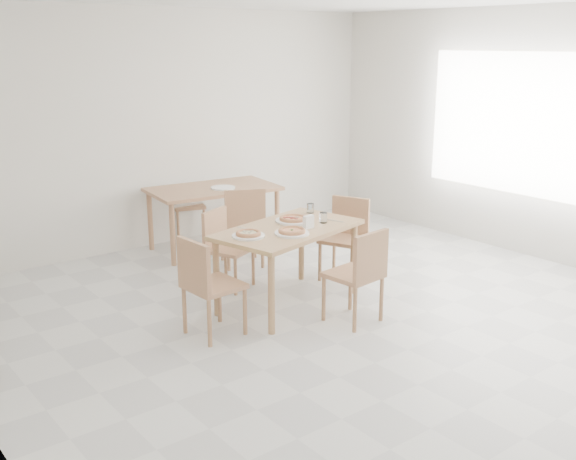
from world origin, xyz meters
TOP-DOWN VIEW (x-y plane):
  - room at (2.98, 0.30)m, footprint 7.28×7.00m
  - main_table at (-0.15, 0.95)m, footprint 1.53×1.08m
  - chair_south at (0.07, 0.20)m, footprint 0.46×0.46m
  - chair_north at (-0.36, 1.73)m, footprint 0.51×0.51m
  - chair_west at (-1.14, 0.79)m, footprint 0.45×0.45m
  - chair_east at (0.82, 1.19)m, footprint 0.55×0.55m
  - plate_margherita at (-0.26, 0.75)m, footprint 0.31×0.31m
  - plate_mushroom at (-0.61, 0.92)m, footprint 0.29×0.29m
  - plate_pepperoni at (0.02, 1.09)m, footprint 0.33×0.33m
  - pizza_margherita at (-0.26, 0.75)m, footprint 0.31×0.31m
  - pizza_mushroom at (-0.61, 0.92)m, footprint 0.26×0.26m
  - pizza_pepperoni at (0.02, 1.09)m, footprint 0.28×0.28m
  - tumbler_a at (0.22, 0.88)m, footprint 0.07×0.07m
  - tumbler_b at (0.37, 1.25)m, footprint 0.07×0.07m
  - napkin_holder at (-0.04, 0.79)m, footprint 0.12×0.07m
  - fork_a at (0.35, 0.86)m, footprint 0.07×0.18m
  - fork_b at (-0.48, 1.15)m, footprint 0.08×0.19m
  - second_table at (0.26, 2.90)m, footprint 1.56×1.01m
  - chair_back_s at (0.15, 2.13)m, footprint 0.58×0.58m
  - chair_back_n at (0.31, 3.64)m, footprint 0.49×0.49m
  - plate_empty at (0.31, 2.77)m, footprint 0.28×0.28m

SIDE VIEW (x-z plane):
  - chair_back_n at x=0.31m, z-range 0.06..0.84m
  - chair_north at x=-0.36m, z-range 0.06..0.85m
  - chair_east at x=0.82m, z-range 0.07..0.91m
  - chair_south at x=0.07m, z-range 0.07..0.92m
  - chair_west at x=-1.14m, z-range 0.07..0.93m
  - chair_back_s at x=0.15m, z-range 0.07..0.96m
  - main_table at x=-0.15m, z-range 0.28..1.03m
  - second_table at x=0.26m, z-range 0.29..1.04m
  - fork_a at x=0.35m, z-range 0.75..0.76m
  - fork_b at x=-0.48m, z-range 0.75..0.76m
  - plate_margherita at x=-0.26m, z-range 0.75..0.77m
  - plate_mushroom at x=-0.61m, z-range 0.75..0.77m
  - plate_pepperoni at x=0.02m, z-range 0.75..0.77m
  - plate_empty at x=0.31m, z-range 0.75..0.77m
  - pizza_margherita at x=-0.26m, z-range 0.76..0.80m
  - pizza_mushroom at x=-0.61m, z-range 0.76..0.80m
  - pizza_pepperoni at x=0.02m, z-range 0.77..0.80m
  - tumbler_b at x=0.37m, z-range 0.75..0.85m
  - tumbler_a at x=0.22m, z-range 0.75..0.85m
  - napkin_holder at x=-0.04m, z-range 0.75..0.88m
  - room at x=2.98m, z-range -2.00..5.00m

